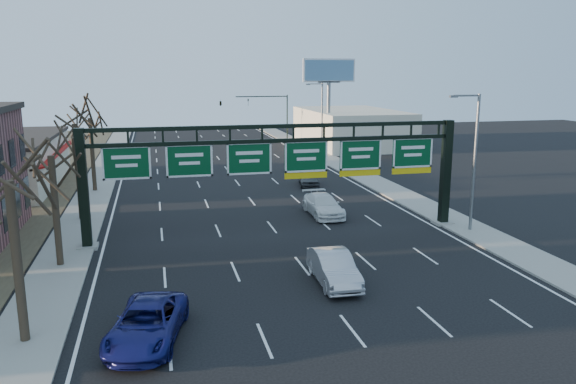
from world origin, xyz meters
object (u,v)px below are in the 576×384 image
object	(u,v)px
car_white_wagon	(323,205)
car_silver_sedan	(334,268)
sign_gantry	(280,165)
car_blue_suv	(147,323)

from	to	relation	value
car_white_wagon	car_silver_sedan	bearing A→B (deg)	-105.24
sign_gantry	car_blue_suv	xyz separation A→B (m)	(-8.30, -13.01, -3.88)
sign_gantry	car_white_wagon	xyz separation A→B (m)	(4.17, 4.28, -3.87)
sign_gantry	car_blue_suv	size ratio (longest dim) A/B	4.54
sign_gantry	car_white_wagon	bearing A→B (deg)	45.72
car_blue_suv	car_silver_sedan	xyz separation A→B (m)	(9.02, 4.22, 0.05)
sign_gantry	car_white_wagon	world-z (taller)	sign_gantry
car_blue_suv	car_white_wagon	bearing A→B (deg)	67.40
car_silver_sedan	car_white_wagon	bearing A→B (deg)	76.97
car_blue_suv	car_white_wagon	size ratio (longest dim) A/B	1.03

